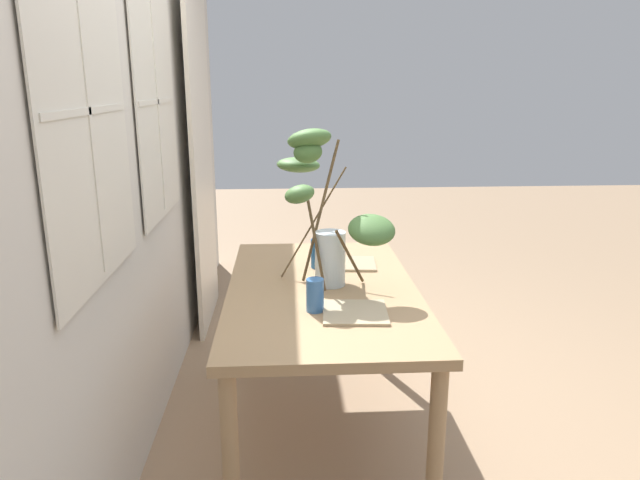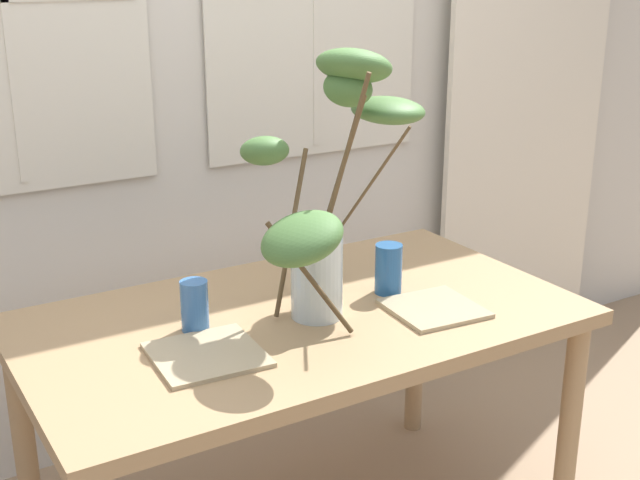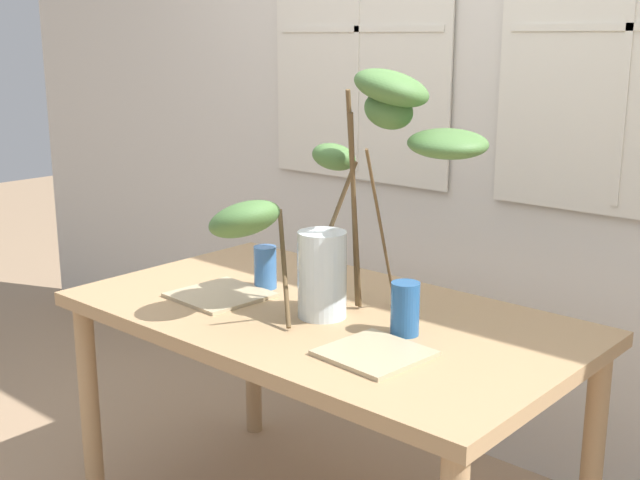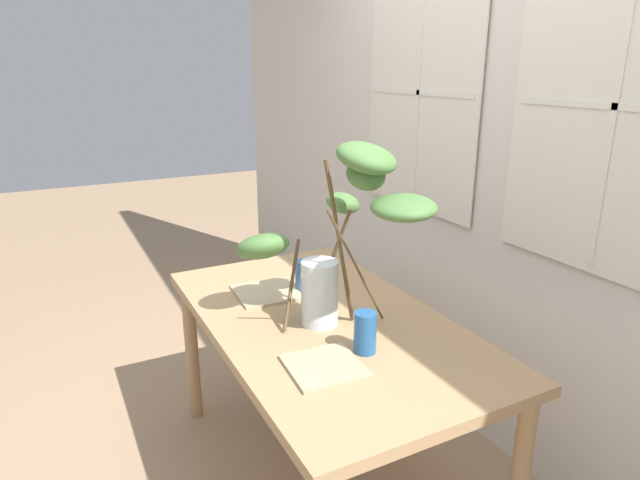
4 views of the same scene
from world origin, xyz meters
name	(u,v)px [view 1 (image 1 of 4)]	position (x,y,z in m)	size (l,w,h in m)	color
ground	(322,433)	(0.00, 0.00, 0.00)	(14.00, 14.00, 0.00)	#9E7F60
back_wall_with_windows	(115,143)	(0.00, 0.88, 1.44)	(5.79, 0.14, 2.88)	beige
curtain_sheer_side	(202,159)	(1.54, 0.74, 1.18)	(0.86, 0.03, 2.36)	silver
dining_table	(322,304)	(0.00, 0.00, 0.69)	(1.53, 0.87, 0.77)	tan
vase_with_branches	(324,203)	(0.10, -0.02, 1.15)	(0.76, 0.60, 0.73)	silver
drinking_glass_blue_left	(315,295)	(-0.29, 0.05, 0.84)	(0.07, 0.07, 0.14)	#386BAD
drinking_glass_blue_right	(319,253)	(0.30, 0.00, 0.85)	(0.08, 0.08, 0.15)	#235693
plate_square_left	(355,312)	(-0.33, -0.11, 0.78)	(0.26, 0.26, 0.01)	tan
plate_square_right	(352,264)	(0.33, -0.18, 0.78)	(0.24, 0.24, 0.01)	tan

